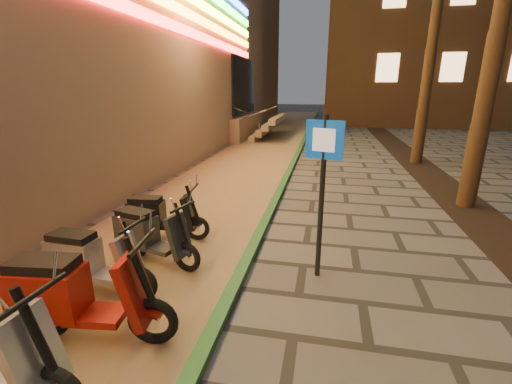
% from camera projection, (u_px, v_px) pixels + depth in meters
% --- Properties ---
extents(parking_strip, '(3.40, 60.00, 0.01)m').
position_uv_depth(parking_strip, '(243.00, 167.00, 12.18)').
color(parking_strip, '#8C7251').
rests_on(parking_strip, ground).
extents(green_curb, '(0.18, 60.00, 0.10)m').
position_uv_depth(green_curb, '(291.00, 168.00, 11.84)').
color(green_curb, '#235F2D').
rests_on(green_curb, ground).
extents(planting_strip, '(1.20, 40.00, 0.02)m').
position_uv_depth(planting_strip, '(506.00, 240.00, 6.31)').
color(planting_strip, black).
rests_on(planting_strip, ground).
extents(pedestrian_sign, '(0.50, 0.19, 2.37)m').
position_uv_depth(pedestrian_sign, '(323.00, 176.00, 4.71)').
color(pedestrian_sign, black).
rests_on(pedestrian_sign, ground).
extents(scooter_6, '(1.82, 0.71, 1.28)m').
position_uv_depth(scooter_6, '(73.00, 296.00, 3.69)').
color(scooter_6, black).
rests_on(scooter_6, ground).
extents(scooter_7, '(1.58, 0.55, 1.11)m').
position_uv_depth(scooter_7, '(90.00, 260.00, 4.60)').
color(scooter_7, black).
rests_on(scooter_7, ground).
extents(scooter_8, '(1.55, 0.75, 1.10)m').
position_uv_depth(scooter_8, '(148.00, 234.00, 5.44)').
color(scooter_8, black).
rests_on(scooter_8, ground).
extents(scooter_9, '(1.50, 0.57, 1.05)m').
position_uv_depth(scooter_9, '(159.00, 216.00, 6.28)').
color(scooter_9, black).
rests_on(scooter_9, ground).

